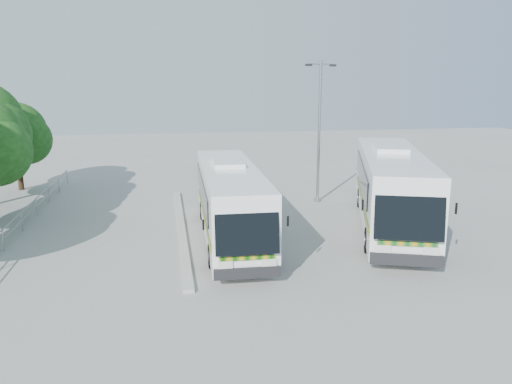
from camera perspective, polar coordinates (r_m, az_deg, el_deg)
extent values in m
plane|color=#9D9D98|center=(23.64, -2.80, -5.29)|extent=(100.00, 100.00, 0.00)
cube|color=#B2B2AD|center=(25.35, -8.58, -4.00)|extent=(0.40, 16.00, 0.15)
cylinder|color=gray|center=(27.97, -24.75, -1.62)|extent=(0.06, 22.00, 0.06)
cylinder|color=gray|center=(28.06, -24.68, -2.41)|extent=(0.06, 22.00, 0.06)
cylinder|color=gray|center=(37.61, -21.04, 1.37)|extent=(0.06, 0.06, 1.00)
cylinder|color=#382314|center=(37.40, -25.41, 2.31)|extent=(0.36, 0.36, 2.77)
sphere|color=#1A3D10|center=(37.09, -25.77, 6.15)|extent=(4.03, 4.03, 4.03)
sphere|color=#1A3D10|center=(36.45, -24.76, 5.45)|extent=(3.28, 3.28, 3.28)
sphere|color=#1A3D10|center=(37.82, -26.52, 6.94)|extent=(3.02, 3.02, 3.02)
cube|color=white|center=(23.30, -3.00, -0.82)|extent=(2.80, 11.93, 3.02)
cube|color=black|center=(17.48, -1.02, -4.09)|extent=(2.29, 0.51, 1.92)
cube|color=black|center=(23.71, -6.18, 0.28)|extent=(0.31, 9.49, 1.09)
cube|color=black|center=(23.95, -0.17, 0.47)|extent=(0.31, 9.49, 1.09)
cube|color=#0B4D0B|center=(23.07, -6.03, -2.47)|extent=(0.31, 10.28, 0.28)
cylinder|color=black|center=(19.91, -5.04, -7.28)|extent=(0.32, 1.00, 0.99)
cylinder|color=black|center=(20.16, 1.35, -6.97)|extent=(0.32, 1.00, 0.99)
cylinder|color=black|center=(26.81, -6.08, -2.09)|extent=(0.32, 1.00, 0.99)
cylinder|color=black|center=(26.99, -1.34, -1.92)|extent=(0.32, 1.00, 0.99)
cube|color=white|center=(25.97, 15.13, 0.67)|extent=(7.08, 13.52, 3.40)
cube|color=black|center=(19.38, 17.15, -2.13)|extent=(2.58, 1.33, 2.16)
cube|color=black|center=(26.43, 11.99, 1.96)|extent=(3.62, 10.09, 1.22)
cube|color=black|center=(26.73, 18.05, 1.73)|extent=(3.62, 10.09, 1.22)
cube|color=#0D5B22|center=(25.66, 11.97, -0.77)|extent=(3.89, 10.93, 0.31)
cylinder|color=black|center=(22.05, 12.75, -5.40)|extent=(0.69, 1.16, 1.11)
cylinder|color=black|center=(22.36, 19.22, -5.54)|extent=(0.69, 1.16, 1.11)
cylinder|color=black|center=(29.88, 11.85, -0.65)|extent=(0.69, 1.16, 1.11)
cylinder|color=black|center=(30.12, 16.63, -0.81)|extent=(0.69, 1.16, 1.11)
cylinder|color=#979BA0|center=(30.21, 7.22, 6.68)|extent=(0.21, 0.21, 8.41)
cylinder|color=#979BA0|center=(30.07, 7.43, 14.28)|extent=(1.64, 0.55, 0.08)
cube|color=black|center=(29.61, 6.04, 14.24)|extent=(0.41, 0.28, 0.13)
cube|color=black|center=(30.55, 8.78, 14.11)|extent=(0.41, 0.28, 0.13)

